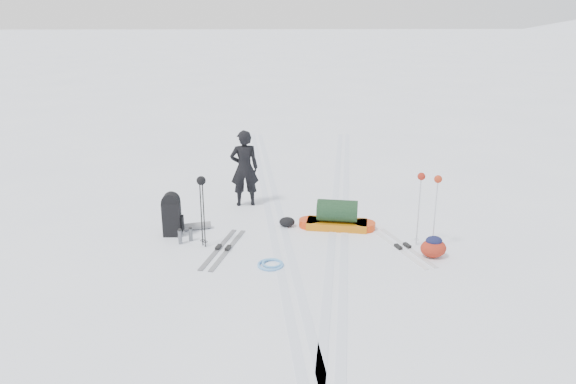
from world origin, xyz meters
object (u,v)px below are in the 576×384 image
(ski_poles_black, at_px, (201,189))
(expedition_rucksack, at_px, (175,215))
(skier, at_px, (244,168))
(pulk_sled, at_px, (337,217))

(ski_poles_black, bearing_deg, expedition_rucksack, 132.18)
(skier, xyz_separation_m, expedition_rucksack, (-1.27, -1.66, -0.45))
(skier, distance_m, expedition_rucksack, 2.14)
(pulk_sled, relative_size, expedition_rucksack, 1.78)
(expedition_rucksack, relative_size, ski_poles_black, 0.66)
(pulk_sled, height_order, expedition_rucksack, expedition_rucksack)
(skier, height_order, expedition_rucksack, skier)
(expedition_rucksack, bearing_deg, pulk_sled, 5.47)
(expedition_rucksack, bearing_deg, skier, 53.93)
(pulk_sled, bearing_deg, skier, 153.08)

